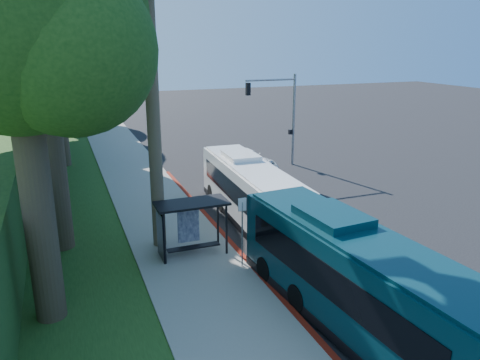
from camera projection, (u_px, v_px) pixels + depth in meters
name	position (u px, v px, depth m)	size (l,w,h in m)	color
ground	(298.00, 214.00, 26.37)	(140.00, 140.00, 0.00)	black
sidewalk	(171.00, 231.00, 23.80)	(4.50, 70.00, 0.12)	gray
red_curb	(242.00, 256.00, 21.03)	(0.25, 30.00, 0.13)	maroon
grass_verge	(51.00, 214.00, 26.28)	(8.00, 70.00, 0.06)	#234719
bus_shelter	(186.00, 218.00, 20.77)	(3.20, 1.51, 2.55)	black
stop_sign_pole	(242.00, 223.00, 19.43)	(0.35, 0.06, 3.17)	gray
traffic_signal_pole	(282.00, 109.00, 35.35)	(4.10, 0.30, 7.00)	gray
tree_2	(50.00, 25.00, 33.49)	(8.82, 8.40, 15.12)	#382B1E
tree_3	(23.00, 9.00, 39.50)	(10.08, 9.60, 17.28)	#382B1E
tree_4	(56.00, 37.00, 48.16)	(8.40, 8.00, 14.14)	#382B1E
tree_5	(65.00, 44.00, 55.86)	(7.35, 7.00, 12.86)	#382B1E
tree_6	(18.00, 28.00, 13.72)	(7.56, 7.20, 13.74)	#382B1E
white_bus	(252.00, 192.00, 24.92)	(2.84, 11.32, 3.35)	silver
teal_bus	(365.00, 285.00, 15.08)	(3.52, 12.46, 3.67)	#092B34
pickup	(244.00, 161.00, 34.51)	(2.77, 6.00, 1.67)	white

